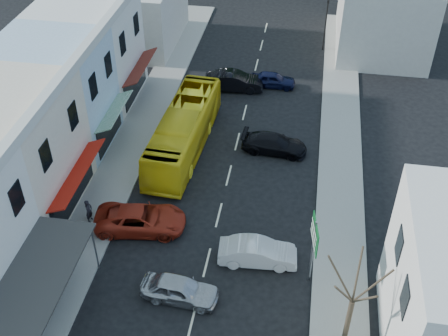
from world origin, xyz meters
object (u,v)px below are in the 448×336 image
traffic_signal (326,24)px  direction_sign (312,252)px  pedestrian_left (89,210)px  car_red (141,220)px  car_silver (180,290)px  bus (184,131)px  car_white (258,253)px  street_tree (352,302)px

traffic_signal → direction_sign: bearing=83.8°
pedestrian_left → car_red: bearing=-83.3°
car_silver → car_red: same height
pedestrian_left → traffic_signal: traffic_signal is taller
traffic_signal → car_red: bearing=62.2°
bus → car_white: bus is taller
bus → direction_sign: (9.42, -10.80, 0.66)m
car_silver → pedestrian_left: 8.29m
car_red → direction_sign: direction_sign is taller
car_white → bus: bearing=28.8°
pedestrian_left → traffic_signal: (13.48, 25.94, 1.56)m
car_white → car_red: same height
car_white → street_tree: 7.41m
direction_sign → car_silver: bearing=-169.6°
bus → traffic_signal: 19.94m
bus → car_white: size_ratio=2.64×
bus → car_white: bearing=-53.8°
traffic_signal → street_tree: bearing=87.0°
car_red → traffic_signal: size_ratio=0.90×
car_silver → direction_sign: bearing=-66.0°
traffic_signal → car_silver: bearing=71.4°
car_silver → car_red: (-3.53, 4.80, 0.00)m
car_red → traffic_signal: (10.25, 25.94, 1.86)m
car_white → pedestrian_left: (-10.51, 1.52, 0.30)m
car_white → direction_sign: bearing=-110.7°
street_tree → car_red: bearing=152.1°
bus → car_silver: bus is taller
bus → street_tree: 18.71m
car_red → street_tree: 13.98m
street_tree → direction_sign: bearing=114.7°
bus → pedestrian_left: bus is taller
car_red → car_white: bearing=-109.3°
bus → traffic_signal: bearing=64.9°
car_white → street_tree: size_ratio=0.63×
car_red → pedestrian_left: (-3.22, -0.00, 0.30)m
car_silver → direction_sign: 7.30m
bus → car_red: (-0.83, -8.40, -0.85)m
car_silver → car_white: 4.98m
street_tree → traffic_signal: (-1.85, 32.35, -0.94)m
bus → car_white: (6.46, -9.93, -0.85)m
car_red → pedestrian_left: size_ratio=2.71×
car_silver → car_red: bearing=40.7°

